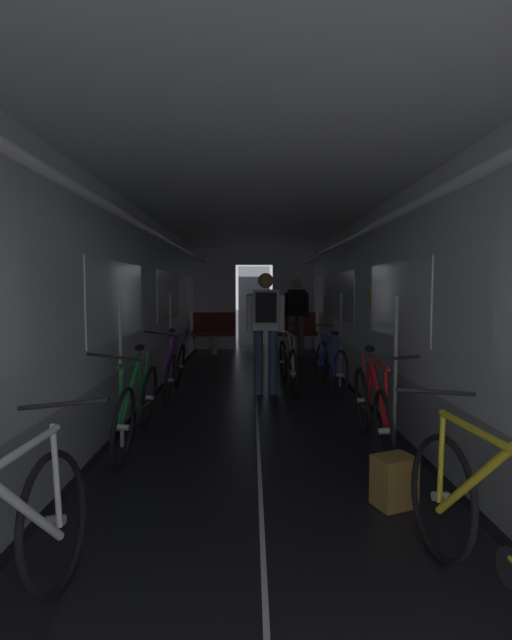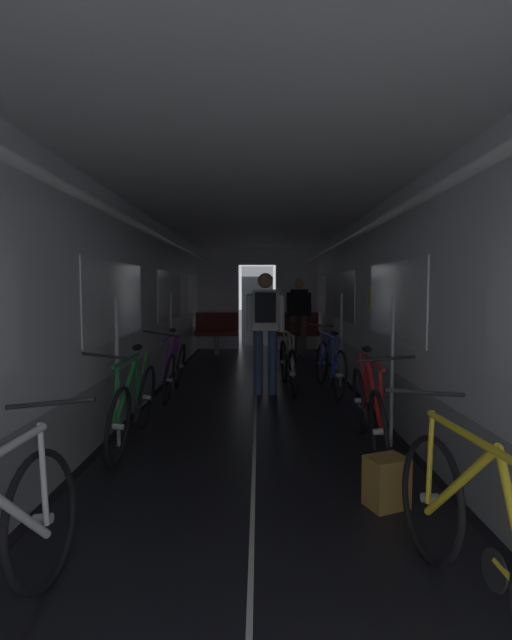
{
  "view_description": "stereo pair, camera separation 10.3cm",
  "coord_description": "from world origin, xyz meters",
  "px_view_note": "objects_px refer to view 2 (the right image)",
  "views": [
    {
      "loc": [
        -0.06,
        -2.07,
        1.46
      ],
      "look_at": [
        0.0,
        4.41,
        1.02
      ],
      "focal_mm": 25.6,
      "sensor_mm": 36.0,
      "label": 1
    },
    {
      "loc": [
        0.04,
        -2.07,
        1.46
      ],
      "look_at": [
        0.0,
        4.41,
        1.02
      ],
      "focal_mm": 25.6,
      "sensor_mm": 36.0,
      "label": 2
    }
  ],
  "objects_px": {
    "bicycle_purple": "(174,369)",
    "bicycle_silver_in_aisle": "(288,364)",
    "bench_seat_far_right": "(297,329)",
    "backpack_on_floor": "(387,482)",
    "bench_seat_far_left": "(217,329)",
    "bicycle_green": "(134,405)",
    "bicycle_yellow": "(486,542)",
    "bicycle_red": "(368,409)",
    "bicycle_blue": "(330,365)",
    "person_cyclist_aisle": "(265,322)",
    "person_standing_near_bench": "(299,312)"
  },
  "relations": [
    {
      "from": "person_standing_near_bench",
      "to": "bicycle_blue",
      "type": "bearing_deg",
      "value": -87.4
    },
    {
      "from": "bench_seat_far_right",
      "to": "person_standing_near_bench",
      "type": "relative_size",
      "value": 0.58
    },
    {
      "from": "bicycle_blue",
      "to": "bicycle_green",
      "type": "distance_m",
      "value": 3.12
    },
    {
      "from": "bench_seat_far_right",
      "to": "bicycle_silver_in_aisle",
      "type": "xyz_separation_m",
      "value": [
        -0.43,
        -3.62,
        -0.18
      ]
    },
    {
      "from": "bicycle_red",
      "to": "bicycle_silver_in_aisle",
      "type": "height_order",
      "value": "bicycle_red"
    },
    {
      "from": "bicycle_blue",
      "to": "bicycle_green",
      "type": "height_order",
      "value": "bicycle_green"
    },
    {
      "from": "bench_seat_far_left",
      "to": "bicycle_green",
      "type": "relative_size",
      "value": 0.58
    },
    {
      "from": "bicycle_silver_in_aisle",
      "to": "bicycle_yellow",
      "type": "bearing_deg",
      "value": -83.28
    },
    {
      "from": "bench_seat_far_right",
      "to": "bicycle_blue",
      "type": "relative_size",
      "value": 0.58
    },
    {
      "from": "bench_seat_far_right",
      "to": "bench_seat_far_left",
      "type": "bearing_deg",
      "value": 180.0
    },
    {
      "from": "bicycle_silver_in_aisle",
      "to": "backpack_on_floor",
      "type": "relative_size",
      "value": 4.97
    },
    {
      "from": "bicycle_purple",
      "to": "person_standing_near_bench",
      "type": "xyz_separation_m",
      "value": [
        2.01,
        3.61,
        0.6
      ]
    },
    {
      "from": "bicycle_red",
      "to": "backpack_on_floor",
      "type": "distance_m",
      "value": 1.11
    },
    {
      "from": "bicycle_yellow",
      "to": "person_cyclist_aisle",
      "type": "distance_m",
      "value": 4.5
    },
    {
      "from": "person_standing_near_bench",
      "to": "bench_seat_far_right",
      "type": "bearing_deg",
      "value": 90.41
    },
    {
      "from": "bicycle_green",
      "to": "bicycle_purple",
      "type": "distance_m",
      "value": 1.96
    },
    {
      "from": "bench_seat_far_left",
      "to": "bicycle_yellow",
      "type": "bearing_deg",
      "value": -76.93
    },
    {
      "from": "bicycle_blue",
      "to": "person_standing_near_bench",
      "type": "distance_m",
      "value": 3.39
    },
    {
      "from": "bicycle_yellow",
      "to": "person_cyclist_aisle",
      "type": "height_order",
      "value": "person_cyclist_aisle"
    },
    {
      "from": "bench_seat_far_left",
      "to": "bicycle_blue",
      "type": "bearing_deg",
      "value": -62.25
    },
    {
      "from": "bench_seat_far_right",
      "to": "bicycle_silver_in_aisle",
      "type": "distance_m",
      "value": 3.65
    },
    {
      "from": "backpack_on_floor",
      "to": "bicycle_green",
      "type": "bearing_deg",
      "value": 149.26
    },
    {
      "from": "bench_seat_far_right",
      "to": "bicycle_blue",
      "type": "height_order",
      "value": "bench_seat_far_right"
    },
    {
      "from": "bicycle_purple",
      "to": "bicycle_yellow",
      "type": "distance_m",
      "value": 4.77
    },
    {
      "from": "bench_seat_far_right",
      "to": "person_cyclist_aisle",
      "type": "bearing_deg",
      "value": -101.15
    },
    {
      "from": "bicycle_yellow",
      "to": "bench_seat_far_left",
      "type": "bearing_deg",
      "value": 103.07
    },
    {
      "from": "bicycle_silver_in_aisle",
      "to": "person_standing_near_bench",
      "type": "xyz_separation_m",
      "value": [
        0.43,
        3.24,
        0.59
      ]
    },
    {
      "from": "person_cyclist_aisle",
      "to": "backpack_on_floor",
      "type": "relative_size",
      "value": 4.96
    },
    {
      "from": "bench_seat_far_left",
      "to": "bicycle_purple",
      "type": "xyz_separation_m",
      "value": [
        -0.21,
        -3.99,
        -0.19
      ]
    },
    {
      "from": "bench_seat_far_right",
      "to": "person_standing_near_bench",
      "type": "bearing_deg",
      "value": -89.59
    },
    {
      "from": "bicycle_purple",
      "to": "bench_seat_far_right",
      "type": "bearing_deg",
      "value": 63.24
    },
    {
      "from": "bicycle_yellow",
      "to": "bench_seat_far_right",
      "type": "bearing_deg",
      "value": 90.81
    },
    {
      "from": "bicycle_yellow",
      "to": "person_standing_near_bench",
      "type": "xyz_separation_m",
      "value": [
        -0.11,
        7.88,
        0.59
      ]
    },
    {
      "from": "bench_seat_far_left",
      "to": "bench_seat_far_right",
      "type": "height_order",
      "value": "same"
    },
    {
      "from": "bicycle_purple",
      "to": "backpack_on_floor",
      "type": "bearing_deg",
      "value": -57.53
    },
    {
      "from": "bicycle_purple",
      "to": "bicycle_blue",
      "type": "bearing_deg",
      "value": 7.23
    },
    {
      "from": "bench_seat_far_right",
      "to": "backpack_on_floor",
      "type": "xyz_separation_m",
      "value": [
        0.0,
        -7.15,
        -0.4
      ]
    },
    {
      "from": "bicycle_purple",
      "to": "bicycle_green",
      "type": "bearing_deg",
      "value": -90.51
    },
    {
      "from": "bicycle_red",
      "to": "person_cyclist_aisle",
      "type": "bearing_deg",
      "value": 112.48
    },
    {
      "from": "person_cyclist_aisle",
      "to": "bicycle_silver_in_aisle",
      "type": "height_order",
      "value": "person_cyclist_aisle"
    },
    {
      "from": "bicycle_blue",
      "to": "bicycle_yellow",
      "type": "xyz_separation_m",
      "value": [
        -0.04,
        -4.54,
        -0.0
      ]
    },
    {
      "from": "bicycle_purple",
      "to": "bicycle_silver_in_aisle",
      "type": "height_order",
      "value": "bicycle_purple"
    },
    {
      "from": "person_standing_near_bench",
      "to": "bicycle_purple",
      "type": "bearing_deg",
      "value": -119.14
    },
    {
      "from": "bicycle_green",
      "to": "bicycle_purple",
      "type": "bearing_deg",
      "value": 89.49
    },
    {
      "from": "bench_seat_far_left",
      "to": "bicycle_yellow",
      "type": "height_order",
      "value": "bench_seat_far_left"
    },
    {
      "from": "bicycle_purple",
      "to": "bicycle_silver_in_aisle",
      "type": "relative_size",
      "value": 1.0
    },
    {
      "from": "bicycle_green",
      "to": "bicycle_purple",
      "type": "height_order",
      "value": "bicycle_purple"
    },
    {
      "from": "bicycle_red",
      "to": "backpack_on_floor",
      "type": "bearing_deg",
      "value": -97.01
    },
    {
      "from": "bicycle_purple",
      "to": "person_standing_near_bench",
      "type": "relative_size",
      "value": 1.0
    },
    {
      "from": "bicycle_green",
      "to": "bicycle_yellow",
      "type": "relative_size",
      "value": 1.0
    }
  ]
}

